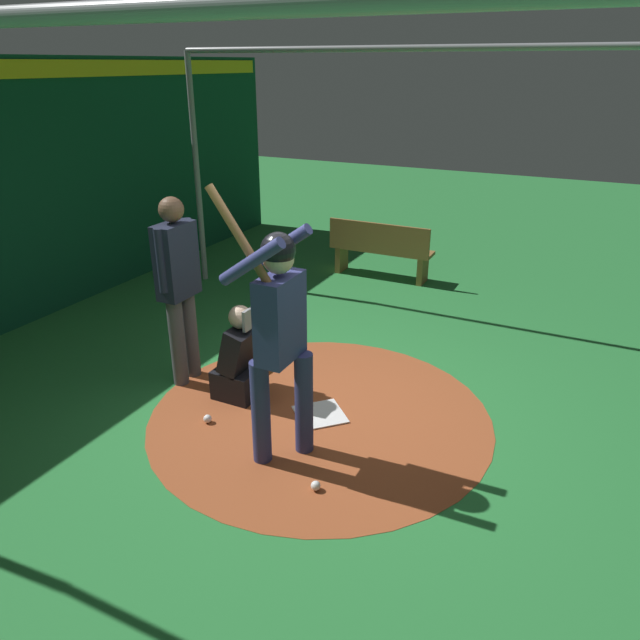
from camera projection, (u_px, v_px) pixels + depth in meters
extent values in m
plane|color=#287A38|center=(320.00, 415.00, 5.44)|extent=(27.57, 27.57, 0.00)
cylinder|color=#9E4C28|center=(320.00, 415.00, 5.44)|extent=(3.10, 3.10, 0.01)
cube|color=white|center=(320.00, 414.00, 5.43)|extent=(0.59, 0.59, 0.01)
cylinder|color=navy|center=(304.00, 403.00, 4.79)|extent=(0.15, 0.15, 0.89)
cylinder|color=navy|center=(261.00, 412.00, 4.67)|extent=(0.15, 0.15, 0.89)
cube|color=navy|center=(280.00, 318.00, 4.42)|extent=(0.22, 0.44, 0.66)
cylinder|color=navy|center=(280.00, 247.00, 4.43)|extent=(0.54, 0.09, 0.41)
cylinder|color=navy|center=(251.00, 262.00, 4.11)|extent=(0.54, 0.09, 0.41)
sphere|color=beige|center=(278.00, 258.00, 4.24)|extent=(0.23, 0.23, 0.23)
sphere|color=black|center=(278.00, 250.00, 4.21)|extent=(0.26, 0.26, 0.26)
cylinder|color=olive|center=(241.00, 239.00, 4.16)|extent=(0.54, 0.06, 0.73)
cube|color=black|center=(239.00, 382.00, 5.72)|extent=(0.40, 0.40, 0.29)
cube|color=black|center=(240.00, 349.00, 5.56)|extent=(0.31, 0.40, 0.47)
sphere|color=beige|center=(240.00, 317.00, 5.43)|extent=(0.22, 0.22, 0.22)
cube|color=gray|center=(249.00, 319.00, 5.39)|extent=(0.03, 0.20, 0.20)
ellipsoid|color=brown|center=(270.00, 363.00, 5.55)|extent=(0.12, 0.28, 0.22)
cylinder|color=#4C4C51|center=(190.00, 335.00, 5.98)|extent=(0.15, 0.15, 0.90)
cylinder|color=#4C4C51|center=(178.00, 342.00, 5.82)|extent=(0.15, 0.15, 0.90)
cube|color=#1E2338|center=(176.00, 261.00, 5.58)|extent=(0.22, 0.42, 0.71)
cylinder|color=#1E2338|center=(189.00, 249.00, 5.72)|extent=(0.09, 0.09, 0.60)
cylinder|color=#1E2338|center=(161.00, 261.00, 5.39)|extent=(0.09, 0.09, 0.60)
sphere|color=brown|center=(171.00, 209.00, 5.39)|extent=(0.23, 0.23, 0.23)
cylinder|color=gray|center=(197.00, 173.00, 8.27)|extent=(0.08, 0.08, 3.10)
cylinder|color=gray|center=(428.00, 48.00, 6.36)|extent=(6.39, 0.07, 0.07)
cube|color=olive|center=(382.00, 249.00, 8.81)|extent=(1.53, 0.36, 0.05)
cube|color=olive|center=(378.00, 237.00, 8.58)|extent=(1.53, 0.04, 0.40)
cube|color=olive|center=(342.00, 258.00, 9.16)|extent=(0.08, 0.32, 0.40)
cube|color=olive|center=(423.00, 270.00, 8.63)|extent=(0.08, 0.32, 0.40)
sphere|color=white|center=(316.00, 486.00, 4.47)|extent=(0.07, 0.07, 0.07)
sphere|color=white|center=(208.00, 419.00, 5.31)|extent=(0.07, 0.07, 0.07)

